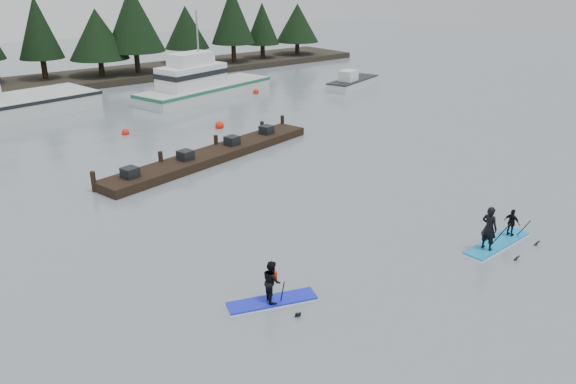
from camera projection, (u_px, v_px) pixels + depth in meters
ground at (395, 271)px, 19.52m from camera, size 160.00×160.00×0.00m
far_shore at (37, 84)px, 49.96m from camera, size 70.00×8.00×0.60m
treeline at (37, 88)px, 50.07m from camera, size 60.00×4.00×8.00m
fishing_boat_medium at (203, 91)px, 46.13m from camera, size 12.92×6.55×7.68m
skiff at (353, 83)px, 50.08m from camera, size 6.65×3.79×0.74m
floating_dock at (213, 155)px, 31.05m from camera, size 14.15×4.91×0.47m
buoy_d at (220, 128)px, 37.25m from camera, size 0.59×0.59×0.59m
buoy_b at (126, 135)px, 35.77m from camera, size 0.48×0.48×0.48m
buoy_c at (256, 93)px, 47.75m from camera, size 0.50×0.50×0.50m
paddleboard_solo at (272, 287)px, 17.43m from camera, size 2.91×1.60×1.90m
paddleboard_duo at (497, 233)px, 21.04m from camera, size 3.48×1.20×2.32m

